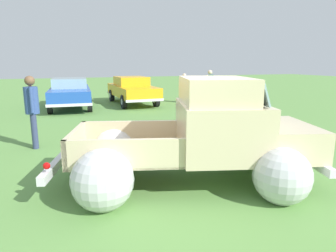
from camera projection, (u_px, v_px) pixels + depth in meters
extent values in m
plane|color=#609347|center=(184.00, 181.00, 5.57)|extent=(80.00, 80.00, 0.00)
cylinder|color=black|center=(246.00, 147.00, 6.43)|extent=(0.79, 0.43, 0.76)
cylinder|color=silver|center=(246.00, 147.00, 6.43)|extent=(0.40, 0.32, 0.34)
cylinder|color=black|center=(281.00, 178.00, 4.74)|extent=(0.79, 0.43, 0.76)
cylinder|color=silver|center=(281.00, 178.00, 4.74)|extent=(0.40, 0.32, 0.34)
cylinder|color=black|center=(115.00, 150.00, 6.24)|extent=(0.79, 0.43, 0.76)
cylinder|color=silver|center=(115.00, 150.00, 6.24)|extent=(0.40, 0.32, 0.34)
cylinder|color=black|center=(103.00, 182.00, 4.55)|extent=(0.79, 0.43, 0.76)
cylinder|color=silver|center=(103.00, 182.00, 4.55)|extent=(0.40, 0.32, 0.34)
sphere|color=silver|center=(115.00, 146.00, 6.28)|extent=(1.20, 1.20, 0.96)
sphere|color=silver|center=(103.00, 180.00, 4.49)|extent=(1.20, 1.20, 0.96)
cube|color=olive|center=(132.00, 155.00, 5.39)|extent=(2.41, 2.07, 0.04)
cube|color=beige|center=(133.00, 133.00, 6.05)|extent=(1.98, 0.68, 0.50)
cube|color=beige|center=(129.00, 155.00, 4.63)|extent=(1.98, 0.68, 0.50)
cube|color=beige|center=(186.00, 141.00, 5.41)|extent=(0.53, 1.50, 0.50)
cube|color=beige|center=(76.00, 143.00, 5.27)|extent=(0.53, 1.50, 0.50)
cube|color=beige|center=(220.00, 129.00, 5.40)|extent=(1.89, 2.05, 0.95)
cube|color=beige|center=(216.00, 90.00, 5.25)|extent=(1.55, 1.81, 0.45)
cube|color=#8CADB7|center=(251.00, 91.00, 5.30)|extent=(0.57, 1.44, 0.38)
cube|color=beige|center=(275.00, 139.00, 5.51)|extent=(1.67, 1.92, 0.55)
sphere|color=silver|center=(245.00, 145.00, 6.45)|extent=(1.15, 1.15, 0.92)
sphere|color=silver|center=(282.00, 176.00, 4.70)|extent=(1.15, 1.15, 0.92)
cube|color=silver|center=(60.00, 160.00, 5.32)|extent=(0.70, 1.93, 0.14)
cube|color=silver|center=(302.00, 155.00, 5.62)|extent=(0.70, 1.93, 0.14)
sphere|color=red|center=(72.00, 140.00, 6.05)|extent=(0.14, 0.14, 0.11)
sphere|color=red|center=(47.00, 166.00, 4.51)|extent=(0.14, 0.14, 0.11)
cylinder|color=black|center=(90.00, 105.00, 13.26)|extent=(0.25, 0.67, 0.66)
cylinder|color=silver|center=(90.00, 105.00, 13.26)|extent=(0.23, 0.31, 0.30)
cylinder|color=black|center=(50.00, 106.00, 12.79)|extent=(0.25, 0.67, 0.66)
cylinder|color=silver|center=(50.00, 106.00, 12.79)|extent=(0.23, 0.31, 0.30)
cylinder|color=black|center=(87.00, 97.00, 16.00)|extent=(0.25, 0.67, 0.66)
cylinder|color=silver|center=(87.00, 97.00, 16.00)|extent=(0.23, 0.31, 0.30)
cylinder|color=black|center=(55.00, 98.00, 15.54)|extent=(0.25, 0.67, 0.66)
cylinder|color=silver|center=(55.00, 98.00, 15.54)|extent=(0.23, 0.31, 0.30)
cube|color=blue|center=(70.00, 94.00, 14.32)|extent=(2.13, 4.70, 0.55)
cube|color=#8CADB7|center=(70.00, 83.00, 14.39)|extent=(1.69, 2.03, 0.45)
cube|color=silver|center=(71.00, 94.00, 16.48)|extent=(1.85, 0.24, 0.12)
cube|color=silver|center=(70.00, 105.00, 12.27)|extent=(1.85, 0.24, 0.12)
cylinder|color=black|center=(156.00, 100.00, 14.80)|extent=(0.21, 0.66, 0.66)
cylinder|color=silver|center=(156.00, 100.00, 14.80)|extent=(0.21, 0.30, 0.30)
cylinder|color=black|center=(124.00, 102.00, 14.21)|extent=(0.21, 0.66, 0.66)
cylinder|color=silver|center=(124.00, 102.00, 14.21)|extent=(0.21, 0.30, 0.30)
cylinder|color=black|center=(140.00, 94.00, 17.48)|extent=(0.21, 0.66, 0.66)
cylinder|color=silver|center=(140.00, 94.00, 17.48)|extent=(0.21, 0.30, 0.30)
cylinder|color=black|center=(112.00, 95.00, 16.89)|extent=(0.21, 0.66, 0.66)
cylinder|color=silver|center=(112.00, 95.00, 16.89)|extent=(0.21, 0.30, 0.30)
cube|color=#F2A819|center=(132.00, 91.00, 15.77)|extent=(1.81, 4.62, 0.55)
cube|color=#F2A819|center=(131.00, 81.00, 15.83)|extent=(1.54, 1.95, 0.45)
cube|color=silver|center=(123.00, 92.00, 17.88)|extent=(1.82, 0.12, 0.12)
cube|color=silver|center=(145.00, 100.00, 13.77)|extent=(1.82, 0.12, 0.12)
cylinder|color=black|center=(210.00, 96.00, 15.72)|extent=(0.19, 0.19, 0.87)
cylinder|color=black|center=(208.00, 96.00, 15.61)|extent=(0.19, 0.19, 0.87)
cylinder|color=#2D724C|center=(210.00, 81.00, 15.50)|extent=(0.44, 0.44, 0.65)
cylinder|color=#2D724C|center=(212.00, 81.00, 15.64)|extent=(0.12, 0.12, 0.62)
cylinder|color=beige|center=(207.00, 81.00, 15.35)|extent=(0.12, 0.12, 0.62)
sphere|color=beige|center=(210.00, 72.00, 15.40)|extent=(0.30, 0.30, 0.24)
cylinder|color=gray|center=(185.00, 96.00, 16.33)|extent=(0.15, 0.15, 0.77)
cylinder|color=gray|center=(183.00, 96.00, 16.27)|extent=(0.15, 0.15, 0.77)
cylinder|color=#B2262D|center=(184.00, 83.00, 16.16)|extent=(0.34, 0.34, 0.58)
cylinder|color=#B2262D|center=(188.00, 83.00, 16.23)|extent=(0.09, 0.09, 0.55)
cylinder|color=beige|center=(180.00, 83.00, 16.07)|extent=(0.09, 0.09, 0.55)
sphere|color=beige|center=(184.00, 75.00, 16.07)|extent=(0.21, 0.21, 0.21)
cylinder|color=navy|center=(34.00, 131.00, 7.58)|extent=(0.16, 0.16, 0.90)
cylinder|color=navy|center=(34.00, 130.00, 7.73)|extent=(0.16, 0.16, 0.90)
cylinder|color=#334C8C|center=(31.00, 100.00, 7.49)|extent=(0.36, 0.36, 0.68)
cylinder|color=#334C8C|center=(32.00, 100.00, 7.29)|extent=(0.10, 0.10, 0.64)
cylinder|color=brown|center=(31.00, 98.00, 7.68)|extent=(0.10, 0.10, 0.64)
sphere|color=brown|center=(30.00, 81.00, 7.39)|extent=(0.26, 0.26, 0.24)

